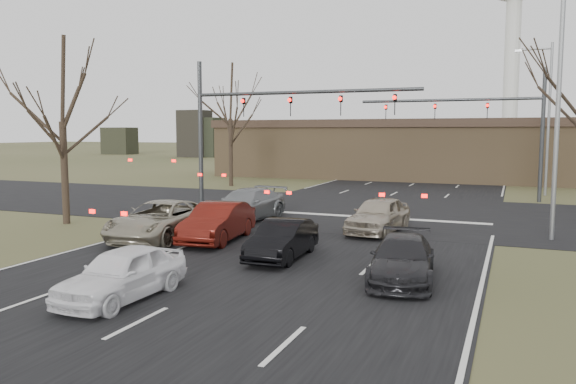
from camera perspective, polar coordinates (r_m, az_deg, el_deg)
name	(u,v)px	position (r m, az deg, el deg)	size (l,w,h in m)	color
ground	(225,280)	(16.33, -6.46, -8.84)	(360.00, 360.00, 0.00)	#414625
road_main	(451,165)	(74.34, 16.22, 2.64)	(14.00, 300.00, 0.02)	black
road_cross	(360,211)	(30.11, 7.30, -1.93)	(200.00, 14.00, 0.02)	black
building	(448,149)	(52.16, 15.99, 4.19)	(42.40, 10.40, 5.30)	olive
mast_arm_near	(254,115)	(29.75, -3.45, 7.78)	(12.12, 0.24, 8.00)	#383A3D
mast_arm_far	(493,119)	(36.87, 20.08, 7.02)	(11.12, 0.24, 8.00)	#383A3D
streetlight_right_near	(553,95)	(23.91, 25.36, 8.85)	(2.34, 0.25, 10.00)	gray
streetlight_right_far	(546,111)	(40.90, 24.75, 7.50)	(2.34, 0.25, 10.00)	gray
tree_left_near	(61,79)	(27.62, -22.10, 10.59)	(5.10, 5.10, 8.50)	black
tree_left_far	(230,91)	(44.06, -5.90, 10.17)	(5.70, 5.70, 9.50)	black
car_silver_suv	(160,220)	(22.60, -12.83, -2.82)	(2.49, 5.40, 1.50)	#9D957F
car_white_sedan	(122,273)	(14.83, -16.48, -7.92)	(1.58, 3.92, 1.33)	white
car_black_hatch	(282,240)	(18.70, -0.57, -4.85)	(1.36, 3.90, 1.29)	black
car_charcoal_sedan	(402,259)	(16.32, 11.54, -6.69)	(1.74, 4.28, 1.24)	black
car_grey_ahead	(246,205)	(26.77, -4.26, -1.31)	(2.10, 5.17, 1.50)	gray
car_red_ahead	(218,222)	(21.84, -7.14, -3.05)	(1.57, 4.49, 1.48)	#52110B
car_silver_ahead	(379,215)	(23.76, 9.18, -2.31)	(1.77, 4.41, 1.50)	#AB9F8B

